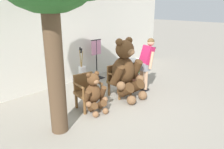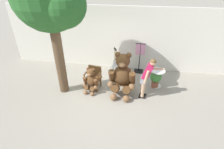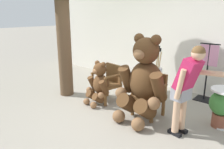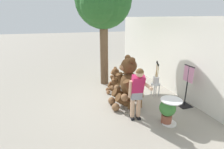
# 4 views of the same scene
# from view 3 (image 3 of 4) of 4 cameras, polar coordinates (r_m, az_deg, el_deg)

# --- Properties ---
(ground_plane) EXTENTS (60.00, 60.00, 0.00)m
(ground_plane) POSITION_cam_3_polar(r_m,az_deg,el_deg) (4.63, 0.30, -10.11)
(ground_plane) COLOR gray
(back_wall) EXTENTS (10.00, 0.16, 2.80)m
(back_wall) POSITION_cam_3_polar(r_m,az_deg,el_deg) (6.22, 15.22, 9.45)
(back_wall) COLOR silver
(back_wall) RESTS_ON ground
(wooden_chair_left) EXTENTS (0.64, 0.60, 0.86)m
(wooden_chair_left) POSITION_cam_3_polar(r_m,az_deg,el_deg) (5.15, -0.99, -1.90)
(wooden_chair_left) COLOR brown
(wooden_chair_left) RESTS_ON ground
(wooden_chair_right) EXTENTS (0.58, 0.54, 0.86)m
(wooden_chair_right) POSITION_cam_3_polar(r_m,az_deg,el_deg) (4.50, 9.97, -4.80)
(wooden_chair_right) COLOR brown
(wooden_chair_right) RESTS_ON ground
(teddy_bear_large) EXTENTS (1.00, 0.95, 1.66)m
(teddy_bear_large) POSITION_cam_3_polar(r_m,az_deg,el_deg) (4.17, 8.17, -1.27)
(teddy_bear_large) COLOR #4C3019
(teddy_bear_large) RESTS_ON ground
(teddy_bear_small) EXTENTS (0.61, 0.60, 0.99)m
(teddy_bear_small) POSITION_cam_3_polar(r_m,az_deg,el_deg) (4.95, -3.44, -2.35)
(teddy_bear_small) COLOR brown
(teddy_bear_small) RESTS_ON ground
(person_visitor) EXTENTS (0.79, 0.48, 1.56)m
(person_visitor) POSITION_cam_3_polar(r_m,az_deg,el_deg) (3.71, 18.96, -2.37)
(person_visitor) COLOR black
(person_visitor) RESTS_ON ground
(white_stool) EXTENTS (0.34, 0.34, 0.46)m
(white_stool) POSITION_cam_3_polar(r_m,az_deg,el_deg) (5.61, 11.70, -1.88)
(white_stool) COLOR silver
(white_stool) RESTS_ON ground
(brush_bucket) EXTENTS (0.22, 0.22, 0.85)m
(brush_bucket) POSITION_cam_3_polar(r_m,az_deg,el_deg) (5.54, 11.85, 0.85)
(brush_bucket) COLOR white
(brush_bucket) RESTS_ON white_stool
(potted_plant) EXTENTS (0.44, 0.44, 0.68)m
(potted_plant) POSITION_cam_3_polar(r_m,az_deg,el_deg) (4.44, 26.70, -7.50)
(potted_plant) COLOR brown
(potted_plant) RESTS_ON ground
(clothing_display_stand) EXTENTS (0.44, 0.40, 1.36)m
(clothing_display_stand) POSITION_cam_3_polar(r_m,az_deg,el_deg) (5.56, 23.58, 0.87)
(clothing_display_stand) COLOR black
(clothing_display_stand) RESTS_ON ground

